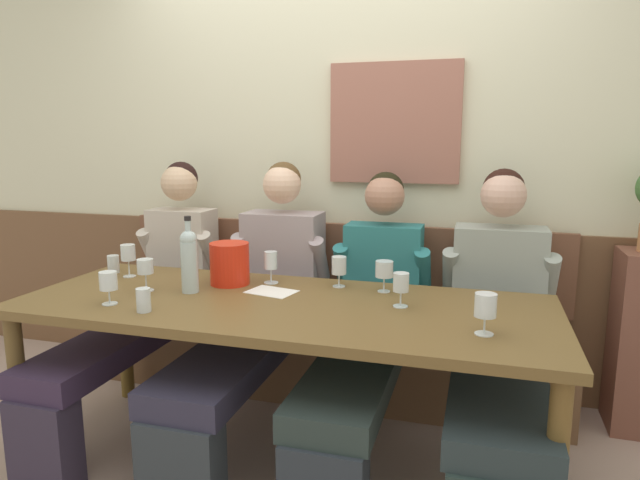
# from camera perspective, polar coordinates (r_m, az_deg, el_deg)

# --- Properties ---
(ground_plane) EXTENTS (6.80, 6.80, 0.02)m
(ground_plane) POSITION_cam_1_polar(r_m,az_deg,el_deg) (2.59, -4.55, -23.04)
(ground_plane) COLOR tan
(ground_plane) RESTS_ON ground
(room_wall_back) EXTENTS (6.80, 0.12, 2.80)m
(room_wall_back) POSITION_cam_1_polar(r_m,az_deg,el_deg) (3.20, 2.20, 10.14)
(room_wall_back) COLOR beige
(room_wall_back) RESTS_ON ground
(wood_wainscot_panel) EXTENTS (6.80, 0.03, 0.93)m
(wood_wainscot_panel) POSITION_cam_1_polar(r_m,az_deg,el_deg) (3.29, 1.79, -6.44)
(wood_wainscot_panel) COLOR brown
(wood_wainscot_panel) RESTS_ON ground
(wall_bench) EXTENTS (2.55, 0.42, 0.94)m
(wall_bench) POSITION_cam_1_polar(r_m,az_deg,el_deg) (3.15, 0.80, -10.67)
(wall_bench) COLOR brown
(wall_bench) RESTS_ON ground
(dining_table) EXTENTS (2.25, 0.87, 0.74)m
(dining_table) POSITION_cam_1_polar(r_m,az_deg,el_deg) (2.37, -3.96, -8.10)
(dining_table) COLOR brown
(dining_table) RESTS_ON ground
(person_center_left_seat) EXTENTS (0.47, 1.33, 1.29)m
(person_center_left_seat) POSITION_cam_1_polar(r_m,az_deg,el_deg) (3.07, -17.26, -4.93)
(person_center_left_seat) COLOR #31293C
(person_center_left_seat) RESTS_ON ground
(person_left_seat) EXTENTS (0.52, 1.34, 1.29)m
(person_left_seat) POSITION_cam_1_polar(r_m,az_deg,el_deg) (2.79, -6.27, -6.05)
(person_left_seat) COLOR #2C333A
(person_left_seat) RESTS_ON ground
(person_center_right_seat) EXTENTS (0.50, 1.33, 1.25)m
(person_center_right_seat) POSITION_cam_1_polar(r_m,az_deg,el_deg) (2.61, 5.02, -7.78)
(person_center_right_seat) COLOR #282E37
(person_center_right_seat) RESTS_ON ground
(person_right_seat) EXTENTS (0.54, 1.33, 1.27)m
(person_right_seat) POSITION_cam_1_polar(r_m,az_deg,el_deg) (2.58, 17.98, -8.07)
(person_right_seat) COLOR #253432
(person_right_seat) RESTS_ON ground
(ice_bucket) EXTENTS (0.18, 0.18, 0.20)m
(ice_bucket) POSITION_cam_1_polar(r_m,az_deg,el_deg) (2.64, -9.30, -2.41)
(ice_bucket) COLOR red
(ice_bucket) RESTS_ON dining_table
(wine_bottle_green_tall) EXTENTS (0.08, 0.08, 0.34)m
(wine_bottle_green_tall) POSITION_cam_1_polar(r_m,az_deg,el_deg) (2.52, -13.33, -1.91)
(wine_bottle_green_tall) COLOR #B1C2C3
(wine_bottle_green_tall) RESTS_ON dining_table
(wine_glass_mid_right) EXTENTS (0.07, 0.07, 0.15)m
(wine_glass_mid_right) POSITION_cam_1_polar(r_m,az_deg,el_deg) (2.60, -17.58, -2.74)
(wine_glass_mid_right) COLOR silver
(wine_glass_mid_right) RESTS_ON dining_table
(wine_glass_by_bottle) EXTENTS (0.08, 0.08, 0.15)m
(wine_glass_by_bottle) POSITION_cam_1_polar(r_m,az_deg,el_deg) (2.02, 16.69, -6.68)
(wine_glass_by_bottle) COLOR silver
(wine_glass_by_bottle) RESTS_ON dining_table
(wine_glass_left_end) EXTENTS (0.07, 0.07, 0.16)m
(wine_glass_left_end) POSITION_cam_1_polar(r_m,az_deg,el_deg) (2.90, -19.18, -1.40)
(wine_glass_left_end) COLOR silver
(wine_glass_left_end) RESTS_ON dining_table
(wine_glass_center_front) EXTENTS (0.06, 0.06, 0.14)m
(wine_glass_center_front) POSITION_cam_1_polar(r_m,az_deg,el_deg) (2.27, 8.35, -4.45)
(wine_glass_center_front) COLOR silver
(wine_glass_center_front) RESTS_ON dining_table
(wine_glass_center_rear) EXTENTS (0.07, 0.07, 0.14)m
(wine_glass_center_rear) POSITION_cam_1_polar(r_m,az_deg,el_deg) (2.44, -20.99, -4.04)
(wine_glass_center_rear) COLOR silver
(wine_glass_center_rear) RESTS_ON dining_table
(wine_glass_mid_left) EXTENTS (0.07, 0.07, 0.15)m
(wine_glass_mid_left) POSITION_cam_1_polar(r_m,az_deg,el_deg) (2.63, -5.10, -2.31)
(wine_glass_mid_left) COLOR silver
(wine_glass_mid_left) RESTS_ON dining_table
(wine_glass_right_end) EXTENTS (0.08, 0.08, 0.14)m
(wine_glass_right_end) POSITION_cam_1_polar(r_m,az_deg,el_deg) (2.48, 6.64, -3.16)
(wine_glass_right_end) COLOR silver
(wine_glass_right_end) RESTS_ON dining_table
(wine_glass_near_bucket) EXTENTS (0.07, 0.07, 0.14)m
(wine_glass_near_bucket) POSITION_cam_1_polar(r_m,az_deg,el_deg) (2.55, 1.98, -2.81)
(wine_glass_near_bucket) COLOR silver
(wine_glass_near_bucket) RESTS_ON dining_table
(water_tumbler_center) EXTENTS (0.06, 0.06, 0.09)m
(water_tumbler_center) POSITION_cam_1_polar(r_m,az_deg,el_deg) (3.02, -20.53, -2.34)
(water_tumbler_center) COLOR silver
(water_tumbler_center) RESTS_ON dining_table
(water_tumbler_left) EXTENTS (0.06, 0.06, 0.10)m
(water_tumbler_left) POSITION_cam_1_polar(r_m,az_deg,el_deg) (2.31, -17.74, -5.92)
(water_tumbler_left) COLOR silver
(water_tumbler_left) RESTS_ON dining_table
(tasting_sheet_left_guest) EXTENTS (0.24, 0.19, 0.00)m
(tasting_sheet_left_guest) POSITION_cam_1_polar(r_m,az_deg,el_deg) (2.50, -5.01, -5.33)
(tasting_sheet_left_guest) COLOR white
(tasting_sheet_left_guest) RESTS_ON dining_table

